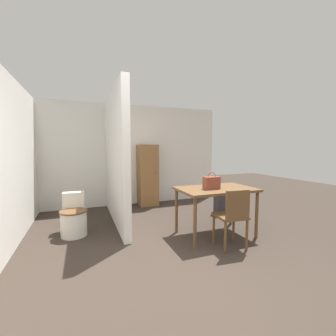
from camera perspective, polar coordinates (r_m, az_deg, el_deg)
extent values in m
plane|color=#382D26|center=(2.69, 6.41, -27.30)|extent=(16.00, 16.00, 0.00)
cube|color=white|center=(5.78, -10.58, 3.20)|extent=(4.95, 0.12, 2.50)
cube|color=white|center=(3.94, -35.44, 1.39)|extent=(0.12, 4.61, 2.50)
cube|color=white|center=(4.48, -13.27, 2.58)|extent=(0.12, 2.38, 2.50)
cube|color=brown|center=(3.76, 12.05, -5.29)|extent=(1.23, 0.79, 0.04)
cylinder|color=brown|center=(3.31, 6.88, -13.75)|extent=(0.05, 0.05, 0.75)
cylinder|color=brown|center=(3.93, 21.59, -10.98)|extent=(0.05, 0.05, 0.75)
cylinder|color=brown|center=(3.88, 2.16, -10.83)|extent=(0.05, 0.05, 0.75)
cylinder|color=brown|center=(4.42, 15.66, -9.00)|extent=(0.05, 0.05, 0.75)
cube|color=brown|center=(3.45, 15.49, -11.63)|extent=(0.44, 0.44, 0.04)
cube|color=brown|center=(3.24, 17.29, -8.85)|extent=(0.36, 0.06, 0.39)
cylinder|color=brown|center=(3.58, 11.53, -14.91)|extent=(0.04, 0.04, 0.44)
cylinder|color=brown|center=(3.74, 16.30, -14.12)|extent=(0.04, 0.04, 0.44)
cylinder|color=brown|center=(3.30, 14.34, -16.73)|extent=(0.04, 0.04, 0.44)
cylinder|color=brown|center=(3.48, 19.38, -15.73)|extent=(0.04, 0.04, 0.44)
cylinder|color=silver|center=(4.09, -22.80, -12.95)|extent=(0.41, 0.41, 0.40)
cylinder|color=brown|center=(4.03, -22.90, -10.10)|extent=(0.43, 0.43, 0.02)
cube|color=silver|center=(4.27, -22.86, -7.50)|extent=(0.35, 0.18, 0.28)
cube|color=brown|center=(3.65, 11.00, -3.72)|extent=(0.25, 0.14, 0.20)
torus|color=brown|center=(3.63, 11.02, -2.20)|extent=(0.15, 0.01, 0.15)
cube|color=brown|center=(5.64, -5.21, -1.80)|extent=(0.46, 0.44, 1.52)
sphere|color=black|center=(5.44, -3.25, -1.24)|extent=(0.02, 0.02, 0.02)
cube|color=#2D2D33|center=(5.08, 13.37, -8.21)|extent=(0.27, 0.20, 0.56)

